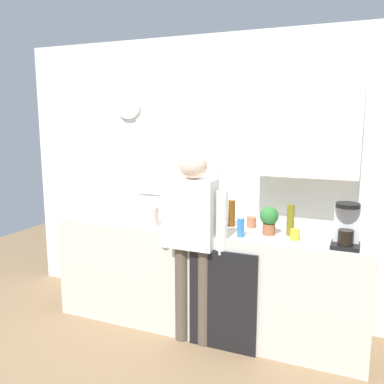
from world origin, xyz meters
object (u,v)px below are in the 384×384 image
Objects in this scene: bottle_red_vinegar at (175,216)px; dish_soap at (241,227)px; cup_terracotta_mug at (251,222)px; potted_plant at (269,219)px; bottle_clear_soda at (216,210)px; bottle_olive_oil at (291,220)px; cup_blue_mug at (169,211)px; cup_yellow_cup at (295,234)px; storage_canister at (151,216)px; bottle_amber_beer at (232,213)px; mixing_bowl at (136,212)px; person_at_sink at (193,232)px; coffee_maker at (347,227)px.

bottle_red_vinegar is 0.58m from dish_soap.
cup_terracotta_mug is 0.40× the size of potted_plant.
potted_plant is (0.48, -0.09, -0.01)m from bottle_clear_soda.
bottle_olive_oil reaches higher than cup_blue_mug.
cup_yellow_cup is at bearing 11.22° from dish_soap.
storage_canister is (-0.24, 0.02, -0.02)m from bottle_red_vinegar.
bottle_red_vinegar is at bearing -3.55° from storage_canister.
bottle_amber_beer is 1.05× the size of mixing_bowl.
person_at_sink is at bearing -27.38° from bottle_red_vinegar.
cup_blue_mug is 0.33m from mixing_bowl.
bottle_olive_oil is at bearing -3.77° from mixing_bowl.
bottle_clear_soda is 1.65× the size of storage_canister.
coffee_maker is at bearing -13.88° from bottle_amber_beer.
bottle_amber_beer is 0.38m from potted_plant.
potted_plant is (1.32, -0.14, 0.09)m from mixing_bowl.
bottle_red_vinegar is 0.99m from cup_yellow_cup.
person_at_sink is at bearing -101.43° from bottle_clear_soda.
cup_terracotta_mug reaches higher than cup_yellow_cup.
cup_yellow_cup is 0.92× the size of cup_terracotta_mug.
bottle_olive_oil is (0.65, -0.04, -0.02)m from bottle_clear_soda.
cup_blue_mug is (-0.53, 0.16, -0.09)m from bottle_clear_soda.
cup_terracotta_mug is 1.14m from mixing_bowl.
bottle_amber_beer is at bearing 170.09° from bottle_olive_oil.
storage_canister is at bearing -157.28° from bottle_clear_soda.
cup_yellow_cup is 0.47× the size of dish_soap.
bottle_amber_beer is 0.19m from cup_terracotta_mug.
bottle_clear_soda reaches higher than dish_soap.
bottle_red_vinegar is at bearing -168.40° from bottle_olive_oil.
bottle_clear_soda is at bearing 140.72° from dish_soap.
bottle_red_vinegar is 0.78m from potted_plant.
person_at_sink is (-0.37, -0.42, -0.02)m from cup_terracotta_mug.
bottle_olive_oil is 0.41m from dish_soap.
cup_terracotta_mug is 0.06× the size of person_at_sink.
bottle_red_vinegar reaches higher than cup_blue_mug.
storage_canister is at bearing 176.45° from bottle_red_vinegar.
bottle_clear_soda is (0.28, 0.23, 0.03)m from bottle_red_vinegar.
bottle_clear_soda reaches higher than cup_blue_mug.
bottle_olive_oil is 1.49m from mixing_bowl.
mixing_bowl is at bearing 172.81° from coffee_maker.
bottle_amber_beer is 0.14m from bottle_clear_soda.
bottle_amber_beer is (-0.95, 0.23, -0.03)m from coffee_maker.
cup_yellow_cup is at bearing -14.27° from cup_blue_mug.
person_at_sink is at bearing -172.15° from coffee_maker.
bottle_red_vinegar is 2.59× the size of cup_yellow_cup.
coffee_maker reaches higher than cup_yellow_cup.
person_at_sink reaches higher than bottle_red_vinegar.
cup_terracotta_mug is (0.83, -0.08, -0.00)m from cup_blue_mug.
cup_terracotta_mug is 0.32m from dish_soap.
bottle_olive_oil is 1.39× the size of dish_soap.
bottle_red_vinegar is 0.25m from person_at_sink.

